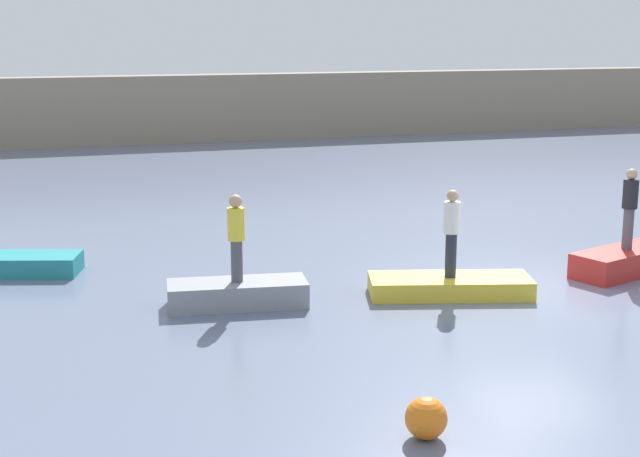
% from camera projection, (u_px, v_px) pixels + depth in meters
% --- Properties ---
extents(ground_plane, '(120.00, 120.00, 0.00)m').
position_uv_depth(ground_plane, '(539.00, 289.00, 18.74)').
color(ground_plane, slate).
extents(embankment_wall, '(80.00, 1.20, 3.00)m').
position_uv_depth(embankment_wall, '(248.00, 107.00, 42.67)').
color(embankment_wall, gray).
rests_on(embankment_wall, ground_plane).
extents(rowboat_teal, '(3.46, 1.90, 0.41)m').
position_uv_depth(rowboat_teal, '(1.00, 264.00, 19.83)').
color(rowboat_teal, teal).
rests_on(rowboat_teal, ground_plane).
extents(rowboat_grey, '(2.72, 1.28, 0.48)m').
position_uv_depth(rowboat_grey, '(237.00, 294.00, 17.55)').
color(rowboat_grey, gray).
rests_on(rowboat_grey, ground_plane).
extents(rowboat_yellow, '(3.35, 1.92, 0.37)m').
position_uv_depth(rowboat_yellow, '(450.00, 286.00, 18.26)').
color(rowboat_yellow, gold).
rests_on(rowboat_yellow, ground_plane).
extents(rowboat_red, '(2.82, 1.78, 0.54)m').
position_uv_depth(rowboat_red, '(626.00, 261.00, 19.82)').
color(rowboat_red, red).
rests_on(rowboat_red, ground_plane).
extents(person_dark_shirt, '(0.32, 0.32, 1.73)m').
position_uv_depth(person_dark_shirt, '(630.00, 205.00, 19.55)').
color(person_dark_shirt, '#4C4C56').
rests_on(person_dark_shirt, rowboat_red).
extents(person_yellow_shirt, '(0.32, 0.32, 1.67)m').
position_uv_depth(person_yellow_shirt, '(236.00, 233.00, 17.30)').
color(person_yellow_shirt, '#4C4C56').
rests_on(person_yellow_shirt, rowboat_grey).
extents(person_white_shirt, '(0.32, 0.32, 1.74)m').
position_uv_depth(person_white_shirt, '(452.00, 229.00, 18.01)').
color(person_white_shirt, '#232838').
rests_on(person_white_shirt, rowboat_yellow).
extents(mooring_buoy, '(0.56, 0.56, 0.56)m').
position_uv_depth(mooring_buoy, '(426.00, 418.00, 11.92)').
color(mooring_buoy, orange).
rests_on(mooring_buoy, ground_plane).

